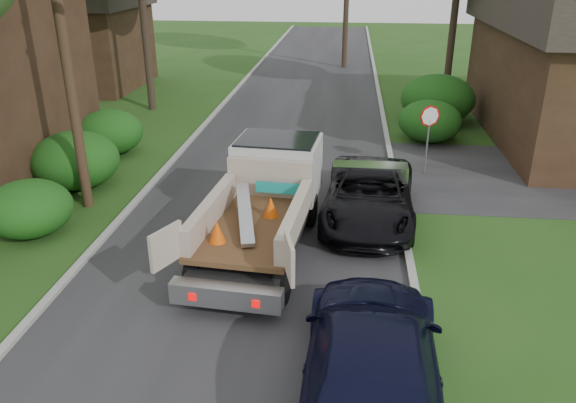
% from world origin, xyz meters
% --- Properties ---
extents(ground, '(120.00, 120.00, 0.00)m').
position_xyz_m(ground, '(0.00, 0.00, 0.00)').
color(ground, '#234A15').
rests_on(ground, ground).
extents(road, '(8.00, 90.00, 0.02)m').
position_xyz_m(road, '(0.00, 10.00, 0.00)').
color(road, '#28282B').
rests_on(road, ground).
extents(curb_left, '(0.20, 90.00, 0.12)m').
position_xyz_m(curb_left, '(-4.10, 10.00, 0.06)').
color(curb_left, '#9E9E99').
rests_on(curb_left, ground).
extents(curb_right, '(0.20, 90.00, 0.12)m').
position_xyz_m(curb_right, '(4.10, 10.00, 0.06)').
color(curb_right, '#9E9E99').
rests_on(curb_right, ground).
extents(stop_sign, '(0.71, 0.32, 2.48)m').
position_xyz_m(stop_sign, '(5.20, 9.00, 1.78)').
color(stop_sign, slate).
rests_on(stop_sign, ground).
extents(utility_pole, '(2.42, 1.25, 10.00)m').
position_xyz_m(utility_pole, '(-5.48, 4.98, 5.17)').
color(utility_pole, '#382619').
rests_on(utility_pole, ground).
extents(house_left_far, '(7.56, 7.56, 6.00)m').
position_xyz_m(house_left_far, '(-13.50, 22.00, 3.05)').
color(house_left_far, '#342215').
rests_on(house_left_far, ground).
extents(hedge_left_a, '(2.34, 2.34, 1.53)m').
position_xyz_m(hedge_left_a, '(-6.20, 3.00, 0.77)').
color(hedge_left_a, '#194910').
rests_on(hedge_left_a, ground).
extents(hedge_left_b, '(2.86, 2.86, 1.87)m').
position_xyz_m(hedge_left_b, '(-6.50, 6.50, 0.94)').
color(hedge_left_b, '#194910').
rests_on(hedge_left_b, ground).
extents(hedge_left_c, '(2.60, 2.60, 1.70)m').
position_xyz_m(hedge_left_c, '(-6.80, 10.00, 0.85)').
color(hedge_left_c, '#194910').
rests_on(hedge_left_c, ground).
extents(hedge_right_a, '(2.60, 2.60, 1.70)m').
position_xyz_m(hedge_right_a, '(5.80, 13.00, 0.85)').
color(hedge_right_a, '#194910').
rests_on(hedge_right_a, ground).
extents(hedge_right_b, '(3.38, 3.38, 2.21)m').
position_xyz_m(hedge_right_b, '(6.50, 16.00, 1.10)').
color(hedge_right_b, '#194910').
rests_on(hedge_right_b, ground).
extents(flatbed_truck, '(3.21, 6.65, 2.44)m').
position_xyz_m(flatbed_truck, '(0.36, 3.60, 1.33)').
color(flatbed_truck, black).
rests_on(flatbed_truck, ground).
extents(black_pickup, '(2.88, 5.65, 1.53)m').
position_xyz_m(black_pickup, '(3.11, 4.97, 0.76)').
color(black_pickup, black).
rests_on(black_pickup, ground).
extents(navy_suv, '(2.60, 5.93, 1.70)m').
position_xyz_m(navy_suv, '(2.96, -2.50, 0.85)').
color(navy_suv, black).
rests_on(navy_suv, ground).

